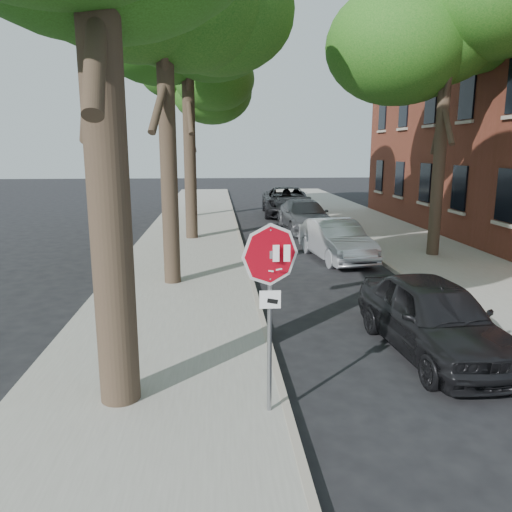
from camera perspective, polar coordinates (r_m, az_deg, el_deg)
The scene contains 13 objects.
ground at distance 7.36m, azimuth 7.20°, elevation -17.64°, with size 120.00×120.00×0.00m, color black.
sidewalk_left at distance 18.63m, azimuth -7.90°, elevation 0.87°, with size 4.00×55.00×0.12m, color gray.
sidewalk_right at distance 20.01m, azimuth 17.19°, elevation 1.21°, with size 4.00×55.00×0.12m, color gray.
curb_left at distance 18.62m, azimuth -1.59°, elevation 0.99°, with size 0.12×55.00×0.13m, color #9E9384.
curb_right at distance 19.35m, azimuth 11.54°, elevation 1.17°, with size 0.12×55.00×0.13m, color #9E9384.
stop_sign at distance 6.49m, azimuth 1.62°, elevation -3.03°, with size 0.76×0.34×2.61m.
tree_mid_b at distance 20.86m, azimuth -8.00°, elevation 24.01°, with size 5.88×5.46×10.36m.
tree_far at distance 27.63m, azimuth -7.72°, elevation 19.39°, with size 5.29×4.91×9.33m.
tree_right at distance 18.29m, azimuth 20.95°, elevation 22.58°, with size 5.29×4.91×9.33m.
car_a at distance 9.59m, azimuth 19.66°, elevation -6.56°, with size 1.64×4.07×1.39m, color black.
car_b at distance 16.92m, azimuth 9.14°, elevation 1.80°, with size 1.42×4.07×1.34m, color #B5B6BD.
car_c at distance 22.83m, azimuth 5.56°, elevation 4.60°, with size 1.95×4.80×1.39m, color #48494D.
car_d at distance 28.26m, azimuth 3.56°, elevation 6.25°, with size 2.62×5.69×1.58m, color black.
Camera 1 is at (-1.38, -6.25, 3.64)m, focal length 35.00 mm.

